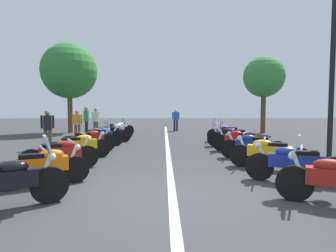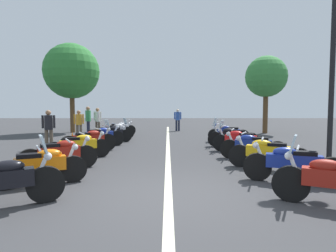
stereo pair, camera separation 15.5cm
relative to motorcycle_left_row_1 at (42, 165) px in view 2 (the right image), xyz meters
The scene contains 26 objects.
ground_plane 2.87m from the motorcycle_left_row_1, 104.12° to the right, with size 80.00×80.00×0.00m, color #38383A.
lane_centre_stripe 5.97m from the motorcycle_left_row_1, 27.50° to the right, with size 26.75×0.16×0.01m, color beige.
motorcycle_left_row_1 is the anchor object (origin of this frame).
motorcycle_left_row_2 1.55m from the motorcycle_left_row_1, ahead, with size 1.14×1.87×1.00m.
motorcycle_left_row_3 3.15m from the motorcycle_left_row_1, ahead, with size 1.28×1.88×0.99m.
motorcycle_left_row_4 4.58m from the motorcycle_left_row_1, ahead, with size 1.35×1.87×1.23m.
motorcycle_left_row_5 6.09m from the motorcycle_left_row_1, ahead, with size 1.21×1.99×1.01m.
motorcycle_left_row_6 7.52m from the motorcycle_left_row_1, ahead, with size 1.05×1.89×1.20m.
motorcycle_left_row_7 8.93m from the motorcycle_left_row_1, ahead, with size 1.04×1.95×1.01m.
motorcycle_left_row_8 10.60m from the motorcycle_left_row_1, ahead, with size 1.27×1.79×1.00m.
motorcycle_right_row_0 5.74m from the motorcycle_left_row_1, 103.52° to the right, with size 1.11×1.93×1.21m.
motorcycle_right_row_1 5.54m from the motorcycle_left_row_1, 88.16° to the right, with size 0.99×2.09×1.00m.
motorcycle_right_row_2 5.73m from the motorcycle_left_row_1, 73.54° to the right, with size 1.10×2.04×1.00m.
motorcycle_right_row_3 6.32m from the motorcycle_left_row_1, 60.79° to the right, with size 0.96×2.08×1.00m.
motorcycle_right_row_4 7.10m from the motorcycle_left_row_1, 50.36° to the right, with size 1.12×2.01×1.22m.
motorcycle_right_row_5 8.09m from the motorcycle_left_row_1, 42.86° to the right, with size 0.94×2.10×1.21m.
motorcycle_right_row_6 9.52m from the motorcycle_left_row_1, 36.65° to the right, with size 0.98×1.93×1.21m.
street_lamp_twin_globe 8.18m from the motorcycle_left_row_1, 75.78° to the right, with size 0.32×1.22×5.35m.
traffic_cone_0 6.79m from the motorcycle_left_row_1, 13.44° to the left, with size 0.36×0.36×0.61m.
bystander_0 14.70m from the motorcycle_left_row_1, 13.62° to the right, with size 0.32×0.53×1.59m.
bystander_1 11.52m from the motorcycle_left_row_1, ahead, with size 0.32×0.52×1.68m.
bystander_2 9.32m from the motorcycle_left_row_1, 12.73° to the left, with size 0.32×0.52×1.56m.
bystander_3 5.92m from the motorcycle_left_row_1, 21.51° to the left, with size 0.32×0.51×1.60m.
bystander_4 11.09m from the motorcycle_left_row_1, 10.75° to the left, with size 0.47×0.32×1.77m.
roadside_tree_0 15.94m from the motorcycle_left_row_1, 36.23° to the right, with size 2.70×2.70×5.09m.
roadside_tree_1 14.16m from the motorcycle_left_row_1, 16.01° to the left, with size 3.71×3.71×6.01m.
Camera 2 is at (-5.32, 0.01, 1.70)m, focal length 29.99 mm.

